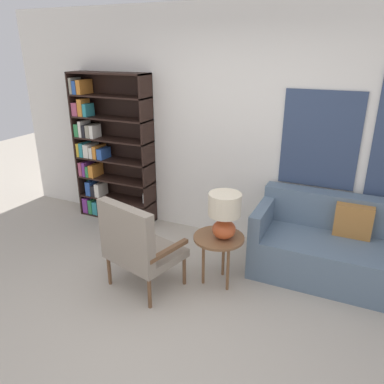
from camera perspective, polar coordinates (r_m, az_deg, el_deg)
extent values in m
plane|color=#B2A899|center=(3.30, -5.70, -21.42)|extent=(14.00, 14.00, 0.00)
cube|color=white|center=(4.38, 7.21, 9.47)|extent=(6.40, 0.06, 2.70)
cube|color=#334260|center=(4.17, 18.91, 7.51)|extent=(0.79, 0.02, 1.02)
cube|color=black|center=(5.38, -16.50, 6.83)|extent=(0.02, 0.30, 1.94)
cube|color=black|center=(4.77, -6.66, 5.77)|extent=(0.02, 0.30, 1.94)
cube|color=black|center=(4.90, -12.76, 17.26)|extent=(1.09, 0.30, 0.02)
cube|color=black|center=(5.38, -11.11, -3.59)|extent=(1.09, 0.30, 0.02)
cube|color=black|center=(5.17, -10.93, 6.75)|extent=(1.09, 0.01, 1.94)
cube|color=black|center=(5.27, -11.32, -0.87)|extent=(1.09, 0.30, 0.02)
cube|color=#7A338C|center=(5.57, -15.46, -1.78)|extent=(0.08, 0.18, 0.21)
cube|color=#338C4C|center=(5.52, -14.72, -1.96)|extent=(0.06, 0.19, 0.20)
cube|color=teal|center=(5.48, -14.01, -2.18)|extent=(0.08, 0.20, 0.18)
cube|color=black|center=(5.45, -13.36, -2.38)|extent=(0.05, 0.21, 0.16)
cube|color=black|center=(5.17, -11.54, 1.95)|extent=(1.09, 0.30, 0.02)
cylinder|color=#194723|center=(5.51, -15.42, 1.06)|extent=(0.06, 0.06, 0.22)
cube|color=#2D56A8|center=(5.43, -14.95, 0.72)|extent=(0.08, 0.21, 0.20)
cube|color=black|center=(5.39, -14.29, 0.38)|extent=(0.06, 0.21, 0.15)
cube|color=silver|center=(5.34, -13.68, 0.44)|extent=(0.07, 0.21, 0.19)
cylinder|color=white|center=(5.00, -7.07, -0.93)|extent=(0.08, 0.08, 0.13)
cube|color=black|center=(5.09, -11.76, 4.86)|extent=(1.09, 0.30, 0.02)
cube|color=#B24C6B|center=(5.40, -16.09, 3.54)|extent=(0.05, 0.19, 0.19)
cube|color=#7A338C|center=(5.38, -15.47, 3.55)|extent=(0.05, 0.23, 0.19)
cube|color=#338C4C|center=(5.34, -15.10, 3.19)|extent=(0.05, 0.20, 0.15)
cube|color=orange|center=(5.31, -14.45, 3.28)|extent=(0.08, 0.24, 0.17)
cube|color=black|center=(5.02, -12.00, 7.87)|extent=(1.09, 0.30, 0.02)
cube|color=gold|center=(5.33, -16.50, 6.27)|extent=(0.04, 0.17, 0.18)
cube|color=teal|center=(5.30, -15.96, 6.30)|extent=(0.06, 0.20, 0.19)
cube|color=silver|center=(5.27, -15.12, 6.22)|extent=(0.08, 0.24, 0.18)
cube|color=silver|center=(5.22, -14.43, 5.99)|extent=(0.05, 0.24, 0.15)
cube|color=orange|center=(5.18, -13.91, 6.05)|extent=(0.05, 0.24, 0.17)
cube|color=#2D56A8|center=(5.12, -13.30, 5.78)|extent=(0.08, 0.21, 0.14)
cube|color=black|center=(4.97, -12.24, 10.95)|extent=(1.09, 0.30, 0.02)
cube|color=#338C4C|center=(5.27, -16.63, 9.10)|extent=(0.07, 0.19, 0.17)
cube|color=silver|center=(5.23, -16.06, 9.31)|extent=(0.04, 0.21, 0.21)
cube|color=black|center=(5.20, -15.55, 9.02)|extent=(0.04, 0.22, 0.16)
cube|color=gray|center=(5.17, -14.88, 9.05)|extent=(0.06, 0.25, 0.16)
cube|color=silver|center=(5.11, -14.54, 8.95)|extent=(0.05, 0.18, 0.17)
cube|color=black|center=(4.93, -12.49, 14.08)|extent=(1.09, 0.30, 0.02)
cube|color=#B24C6B|center=(5.20, -16.96, 12.02)|extent=(0.09, 0.17, 0.17)
cube|color=orange|center=(5.14, -16.18, 12.29)|extent=(0.07, 0.18, 0.22)
cube|color=teal|center=(5.10, -15.52, 11.96)|extent=(0.05, 0.17, 0.16)
cube|color=gray|center=(5.20, -17.39, 15.22)|extent=(0.04, 0.20, 0.20)
cube|color=#2D56A8|center=(5.16, -16.89, 15.03)|extent=(0.06, 0.20, 0.16)
cube|color=orange|center=(5.14, -16.08, 15.16)|extent=(0.06, 0.25, 0.18)
cylinder|color=brown|center=(3.80, -1.19, -11.83)|extent=(0.04, 0.04, 0.32)
cylinder|color=brown|center=(4.15, -7.26, -8.96)|extent=(0.04, 0.04, 0.32)
cylinder|color=brown|center=(3.52, -6.49, -15.03)|extent=(0.04, 0.04, 0.32)
cylinder|color=brown|center=(3.89, -12.50, -11.57)|extent=(0.04, 0.04, 0.32)
cube|color=gray|center=(3.72, -7.05, -9.20)|extent=(0.78, 0.71, 0.08)
cube|color=gray|center=(3.45, -10.06, -6.23)|extent=(0.66, 0.27, 0.53)
cube|color=brown|center=(3.46, -3.61, -8.90)|extent=(0.18, 0.50, 0.04)
cube|color=brown|center=(3.86, -10.29, -5.85)|extent=(0.18, 0.50, 0.04)
cube|color=slate|center=(4.14, 22.49, -9.77)|extent=(1.86, 0.81, 0.43)
cube|color=slate|center=(4.24, 23.51, -3.04)|extent=(1.86, 0.20, 0.38)
cube|color=slate|center=(4.06, 10.92, -3.48)|extent=(0.12, 0.81, 0.27)
cube|color=#B27538|center=(4.11, 23.37, -4.10)|extent=(0.36, 0.12, 0.34)
cylinder|color=brown|center=(3.66, 4.11, -6.97)|extent=(0.50, 0.50, 0.02)
cylinder|color=brown|center=(3.91, 4.80, -9.38)|extent=(0.03, 0.03, 0.50)
cylinder|color=brown|center=(3.77, 1.73, -10.57)|extent=(0.03, 0.03, 0.50)
cylinder|color=brown|center=(3.69, 5.49, -11.41)|extent=(0.03, 0.03, 0.50)
ellipsoid|color=#C65128|center=(3.59, 4.90, -5.68)|extent=(0.23, 0.23, 0.18)
cylinder|color=tan|center=(3.54, 4.96, -3.92)|extent=(0.02, 0.02, 0.06)
cylinder|color=beige|center=(3.48, 5.03, -1.89)|extent=(0.31, 0.31, 0.21)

